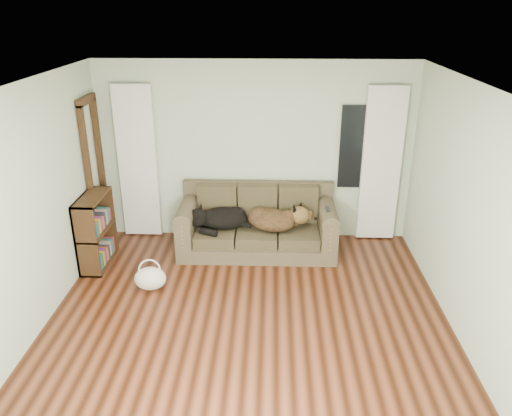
{
  "coord_description": "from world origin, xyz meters",
  "views": [
    {
      "loc": [
        0.25,
        -4.42,
        3.34
      ],
      "look_at": [
        0.04,
        1.6,
        0.81
      ],
      "focal_mm": 35.0,
      "sensor_mm": 36.0,
      "label": 1
    }
  ],
  "objects_px": {
    "tote_bag": "(150,277)",
    "bookshelf": "(96,230)",
    "sofa": "(257,221)",
    "dog_shepherd": "(275,220)",
    "dog_black_lab": "(220,219)"
  },
  "relations": [
    {
      "from": "tote_bag",
      "to": "bookshelf",
      "type": "xyz_separation_m",
      "value": [
        -0.85,
        0.63,
        0.34
      ]
    },
    {
      "from": "dog_black_lab",
      "to": "tote_bag",
      "type": "height_order",
      "value": "dog_black_lab"
    },
    {
      "from": "dog_black_lab",
      "to": "dog_shepherd",
      "type": "height_order",
      "value": "dog_shepherd"
    },
    {
      "from": "dog_black_lab",
      "to": "dog_shepherd",
      "type": "distance_m",
      "value": 0.76
    },
    {
      "from": "sofa",
      "to": "dog_shepherd",
      "type": "bearing_deg",
      "value": -7.47
    },
    {
      "from": "sofa",
      "to": "dog_shepherd",
      "type": "distance_m",
      "value": 0.25
    },
    {
      "from": "tote_bag",
      "to": "bookshelf",
      "type": "relative_size",
      "value": 0.4
    },
    {
      "from": "dog_shepherd",
      "to": "bookshelf",
      "type": "distance_m",
      "value": 2.42
    },
    {
      "from": "bookshelf",
      "to": "sofa",
      "type": "bearing_deg",
      "value": 9.12
    },
    {
      "from": "dog_shepherd",
      "to": "dog_black_lab",
      "type": "bearing_deg",
      "value": 20.14
    },
    {
      "from": "dog_shepherd",
      "to": "tote_bag",
      "type": "bearing_deg",
      "value": 55.89
    },
    {
      "from": "sofa",
      "to": "bookshelf",
      "type": "bearing_deg",
      "value": -167.68
    },
    {
      "from": "tote_bag",
      "to": "bookshelf",
      "type": "height_order",
      "value": "bookshelf"
    },
    {
      "from": "tote_bag",
      "to": "bookshelf",
      "type": "distance_m",
      "value": 1.11
    },
    {
      "from": "dog_shepherd",
      "to": "sofa",
      "type": "bearing_deg",
      "value": 13.77
    }
  ]
}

